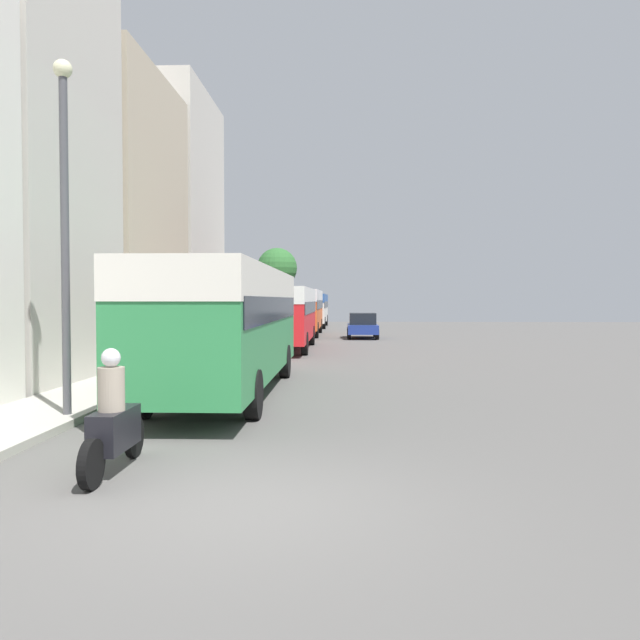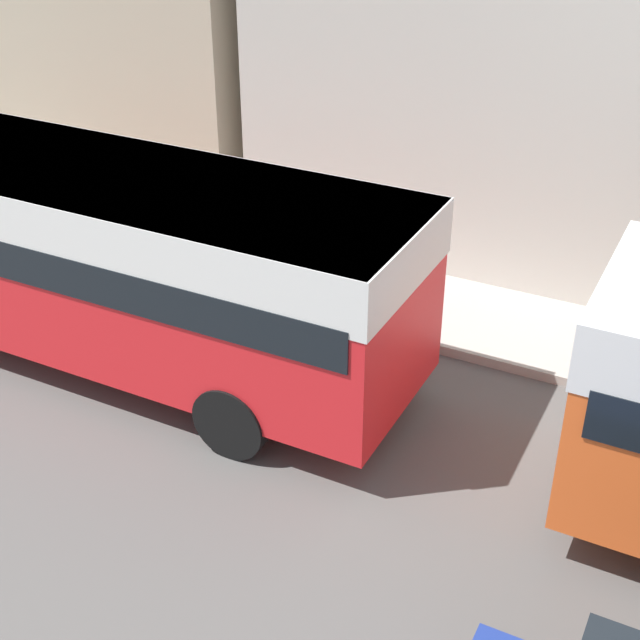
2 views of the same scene
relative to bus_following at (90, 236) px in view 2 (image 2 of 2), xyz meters
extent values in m
cube|color=red|center=(0.00, 0.00, -0.20)|extent=(2.51, 9.59, 2.43)
cube|color=white|center=(0.00, 0.00, 0.66)|extent=(2.53, 9.64, 0.73)
cube|color=black|center=(0.00, 0.00, 0.11)|extent=(2.56, 9.21, 0.54)
cylinder|color=black|center=(-1.15, 2.97, -1.41)|extent=(0.28, 1.00, 1.00)
cylinder|color=black|center=(1.15, 2.97, -1.41)|extent=(0.28, 1.00, 1.00)
cylinder|color=black|center=(-1.15, -2.97, -1.41)|extent=(0.28, 1.00, 1.00)
camera|label=1|loc=(2.84, -29.61, 0.48)|focal=35.00mm
camera|label=2|loc=(8.57, 8.02, 5.26)|focal=50.00mm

